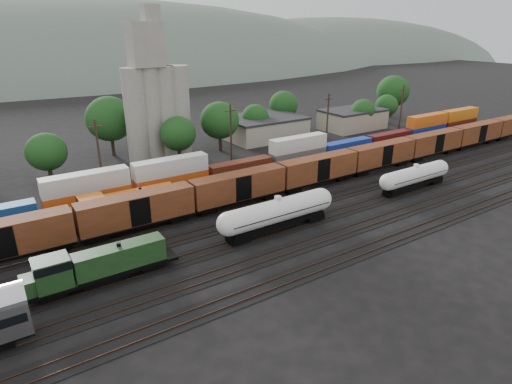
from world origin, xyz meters
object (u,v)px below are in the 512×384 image
green_locomotive (94,266)px  grain_silo (156,102)px  tank_car_a (278,212)px  orange_locomotive (122,204)px

green_locomotive → grain_silo: size_ratio=0.54×
tank_car_a → grain_silo: size_ratio=0.61×
orange_locomotive → tank_car_a: bearing=-43.6°
green_locomotive → orange_locomotive: bearing=63.5°
tank_car_a → orange_locomotive: (-15.74, 15.00, -0.44)m
green_locomotive → grain_silo: grain_silo is taller
orange_locomotive → grain_silo: bearing=58.7°
green_locomotive → orange_locomotive: size_ratio=0.97×
orange_locomotive → grain_silo: grain_silo is taller
green_locomotive → grain_silo: bearing=60.4°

